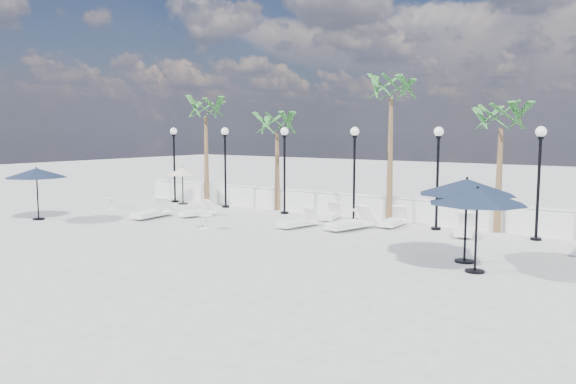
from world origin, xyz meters
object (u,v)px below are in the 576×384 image
Objects in this scene: lounger_4 at (331,215)px; parasol_cream_small at (182,172)px; lounger_2 at (298,222)px; parasol_navy_mid at (477,197)px; lounger_1 at (197,212)px; lounger_6 at (465,229)px; parasol_navy_left at (36,173)px; lounger_3 at (394,221)px; parasol_navy_right at (467,187)px; lounger_0 at (152,212)px; lounger_5 at (350,223)px.

parasol_cream_small is at bearing 163.57° from lounger_4.
parasol_navy_mid is at bearing -9.54° from lounger_2.
parasol_navy_mid is at bearing 3.01° from lounger_1.
lounger_6 reaches higher than lounger_1.
parasol_navy_left reaches higher than lounger_1.
lounger_3 is at bearing 0.10° from parasol_cream_small.
lounger_6 is at bearing 107.99° from parasol_navy_right.
parasol_navy_left reaches higher than lounger_4.
parasol_cream_small is at bearing 177.24° from lounger_3.
lounger_3 is 7.30m from parasol_navy_mid.
lounger_2 is 0.95× the size of lounger_6.
parasol_cream_small is (-11.51, -0.02, 1.42)m from lounger_3.
parasol_navy_right is (-0.59, 0.96, 0.13)m from parasol_navy_mid.
parasol_navy_mid is (7.58, -5.25, 1.79)m from lounger_4.
lounger_1 is at bearing -169.65° from lounger_4.
lounger_2 is 0.96× the size of parasol_cream_small.
parasol_navy_mid reaches higher than lounger_3.
lounger_0 is 1.07× the size of lounger_6.
lounger_6 is at bearing 31.21° from lounger_2.
lounger_2 is at bearing -107.46° from lounger_4.
lounger_0 is 0.76× the size of parasol_navy_right.
lounger_2 reaches higher than lounger_4.
lounger_4 is 8.79m from parasol_cream_small.
parasol_navy_mid is at bearing -58.44° from parasol_navy_right.
parasol_navy_right is (1.30, -4.02, 1.90)m from lounger_6.
lounger_5 is (-1.01, -1.62, 0.04)m from lounger_3.
parasol_cream_small is at bearing 79.70° from parasol_navy_left.
lounger_6 is 17.11m from parasol_navy_left.
lounger_6 is at bearing 10.07° from lounger_0.
lounger_0 reaches higher than lounger_4.
lounger_3 is 0.71× the size of parasol_navy_mid.
parasol_navy_left is at bearing -154.07° from lounger_3.
lounger_0 is 8.58m from lounger_5.
parasol_navy_right reaches higher than parasol_navy_mid.
parasol_navy_mid reaches higher than lounger_2.
lounger_0 is 0.81× the size of parasol_navy_mid.
lounger_5 is (1.86, 0.72, 0.05)m from lounger_2.
lounger_4 is 0.79× the size of lounger_5.
lounger_6 is (10.81, 2.33, 0.02)m from lounger_1.
parasol_navy_mid reaches higher than parasol_cream_small.
lounger_6 reaches higher than lounger_4.
lounger_5 is at bearing 147.71° from parasol_navy_mid.
lounger_3 is 2.84m from lounger_4.
parasol_navy_left is (-12.79, -7.03, 1.72)m from lounger_3.
lounger_0 is at bearing -164.41° from lounger_4.
parasol_navy_mid is (4.74, -5.25, 1.78)m from lounger_3.
lounger_6 is (5.68, -0.28, 0.02)m from lounger_4.
lounger_3 is 0.93× the size of lounger_6.
parasol_navy_right is at bearing -15.27° from parasol_cream_small.
lounger_0 reaches higher than lounger_1.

